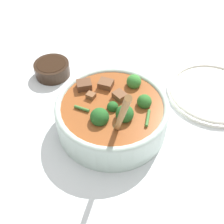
# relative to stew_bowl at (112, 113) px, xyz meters

# --- Properties ---
(ground_plane) EXTENTS (4.00, 4.00, 0.00)m
(ground_plane) POSITION_rel_stew_bowl_xyz_m (0.00, 0.00, -0.05)
(ground_plane) COLOR silver
(stew_bowl) EXTENTS (0.32, 0.27, 0.27)m
(stew_bowl) POSITION_rel_stew_bowl_xyz_m (0.00, 0.00, 0.00)
(stew_bowl) COLOR #B2C6BC
(stew_bowl) RESTS_ON ground_plane
(condiment_bowl) EXTENTS (0.10, 0.10, 0.04)m
(condiment_bowl) POSITION_rel_stew_bowl_xyz_m (0.23, 0.15, -0.03)
(condiment_bowl) COLOR black
(condiment_bowl) RESTS_ON ground_plane
(empty_plate) EXTENTS (0.25, 0.25, 0.02)m
(empty_plate) POSITION_rel_stew_bowl_xyz_m (0.08, -0.30, -0.04)
(empty_plate) COLOR silver
(empty_plate) RESTS_ON ground_plane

